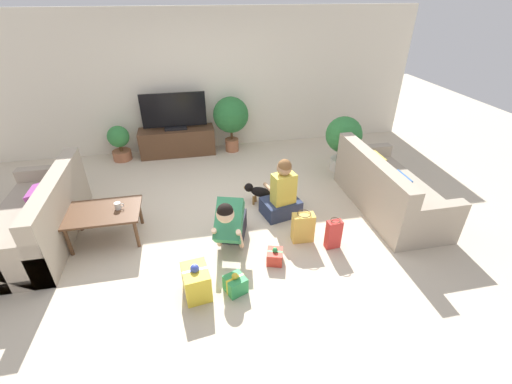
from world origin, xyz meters
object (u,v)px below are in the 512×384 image
object	(u,v)px
gift_box_a	(275,256)
potted_plant_back_right	(231,116)
gift_box_b	(196,282)
tv	(174,113)
person_kneeling	(231,222)
sofa_left	(39,220)
dog	(258,192)
gift_box_c	(235,284)
gift_bag_b	(333,234)
potted_plant_back_left	(119,141)
potted_plant_corner_right	(343,138)
coffee_table	(103,214)
person_sitting	(282,195)
gift_bag_a	(303,227)
sofa_right	(387,190)
tv_console	(178,142)
mug	(118,206)

from	to	relation	value
gift_box_a	potted_plant_back_right	bearing A→B (deg)	90.77
gift_box_b	tv	bearing A→B (deg)	92.49
person_kneeling	sofa_left	bearing A→B (deg)	-177.37
dog	gift_box_a	bearing A→B (deg)	30.58
gift_box_c	gift_bag_b	bearing A→B (deg)	20.43
potted_plant_back_left	potted_plant_corner_right	bearing A→B (deg)	-17.13
coffee_table	dog	size ratio (longest dim) A/B	2.10
person_sitting	coffee_table	bearing A→B (deg)	-11.71
person_kneeling	gift_box_c	world-z (taller)	person_kneeling
potted_plant_corner_right	gift_box_b	xyz separation A→B (m)	(-2.71, -2.47, -0.44)
potted_plant_corner_right	gift_bag_a	world-z (taller)	potted_plant_corner_right
dog	gift_bag_a	distance (m)	1.05
sofa_right	tv	world-z (taller)	tv
tv_console	tv	size ratio (longest dim) A/B	1.20
tv_console	gift_bag_a	size ratio (longest dim) A/B	3.38
person_kneeling	gift_bag_b	bearing A→B (deg)	4.59
tv	mug	size ratio (longest dim) A/B	9.96
potted_plant_back_right	person_sitting	world-z (taller)	potted_plant_back_right
coffee_table	potted_plant_corner_right	world-z (taller)	potted_plant_corner_right
coffee_table	gift_bag_b	bearing A→B (deg)	-14.87
gift_box_b	potted_plant_corner_right	bearing A→B (deg)	42.36
gift_box_a	gift_bag_b	size ratio (longest dim) A/B	0.61
sofa_right	person_kneeling	distance (m)	2.42
tv_console	potted_plant_corner_right	xyz separation A→B (m)	(2.88, -1.26, 0.35)
gift_bag_b	gift_bag_a	bearing A→B (deg)	148.05
coffee_table	gift_bag_b	xyz separation A→B (m)	(2.84, -0.75, -0.18)
tv	potted_plant_corner_right	bearing A→B (deg)	-23.74
sofa_right	mug	world-z (taller)	sofa_right
sofa_right	potted_plant_back_left	world-z (taller)	sofa_right
potted_plant_corner_right	gift_bag_a	xyz separation A→B (m)	(-1.31, -1.82, -0.41)
coffee_table	potted_plant_back_right	bearing A→B (deg)	51.20
potted_plant_corner_right	gift_box_b	world-z (taller)	potted_plant_corner_right
tv_console	gift_bag_b	xyz separation A→B (m)	(1.90, -3.29, -0.06)
tv_console	tv	bearing A→B (deg)	0.00
gift_box_a	mug	bearing A→B (deg)	154.16
gift_bag_b	potted_plant_back_right	bearing A→B (deg)	104.49
coffee_table	tv	size ratio (longest dim) A/B	0.77
tv_console	person_kneeling	bearing A→B (deg)	-77.97
gift_box_b	potted_plant_back_left	bearing A→B (deg)	108.43
potted_plant_back_right	dog	bearing A→B (deg)	-86.99
tv	potted_plant_corner_right	size ratio (longest dim) A/B	1.22
tv_console	potted_plant_back_right	world-z (taller)	potted_plant_back_right
sofa_right	mug	bearing A→B (deg)	88.95
potted_plant_back_left	person_kneeling	bearing A→B (deg)	-59.98
potted_plant_back_left	gift_bag_a	world-z (taller)	potted_plant_back_left
sofa_right	gift_box_b	size ratio (longest dim) A/B	4.73
gift_box_c	potted_plant_back_left	bearing A→B (deg)	113.72
potted_plant_corner_right	person_sitting	bearing A→B (deg)	-139.87
potted_plant_back_right	gift_box_c	xyz separation A→B (m)	(-0.49, -3.74, -0.61)
potted_plant_corner_right	tv	bearing A→B (deg)	156.26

